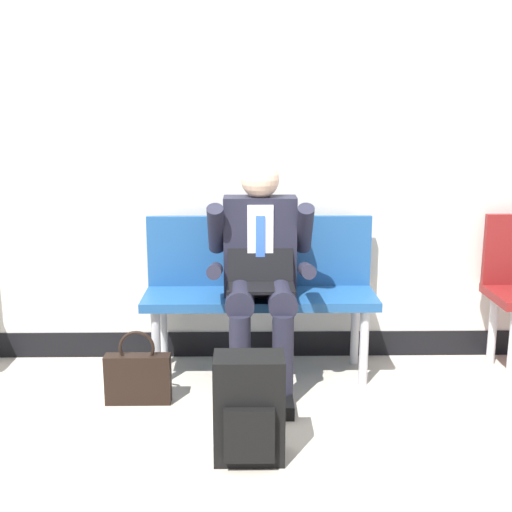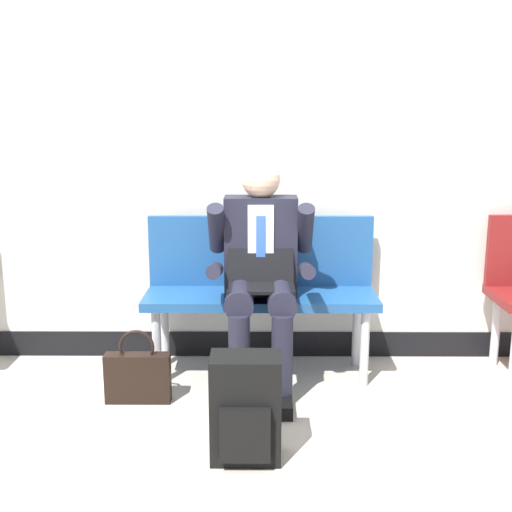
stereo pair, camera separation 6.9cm
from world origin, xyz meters
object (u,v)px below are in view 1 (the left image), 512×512
Objects in this scene: bench_with_person at (260,282)px; handbag at (138,377)px; person_seated at (260,269)px; backpack at (249,409)px.

bench_with_person is 0.87m from handbag.
bench_with_person is 0.23m from person_seated.
person_seated is at bearing -90.00° from bench_with_person.
person_seated is 0.91m from backpack.
bench_with_person is at bearing 34.15° from handbag.
bench_with_person is 2.74× the size of backpack.
bench_with_person is at bearing 90.00° from person_seated.
bench_with_person is 1.05m from backpack.
person_seated is (-0.00, -0.20, 0.12)m from bench_with_person.
backpack is (-0.07, -1.00, -0.30)m from bench_with_person.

